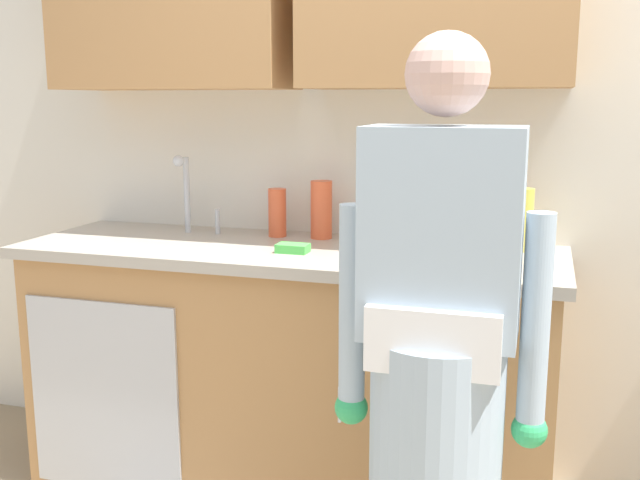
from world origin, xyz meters
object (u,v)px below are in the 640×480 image
at_px(bottle_water_short, 321,210).
at_px(sponge, 293,248).
at_px(cup_by_sink, 449,252).
at_px(person_at_sink, 436,406).
at_px(sink, 180,243).
at_px(knife_on_counter, 418,245).
at_px(bottle_water_tall, 494,211).
at_px(bottle_cleaner_spray, 277,213).
at_px(bottle_dish_liquid, 523,220).

bearing_deg(bottle_water_short, sponge, -93.34).
height_order(bottle_water_short, cup_by_sink, bottle_water_short).
height_order(person_at_sink, bottle_water_short, person_at_sink).
bearing_deg(sink, knife_on_counter, 8.60).
xyz_separation_m(bottle_water_tall, bottle_water_short, (-0.64, -0.02, -0.02)).
height_order(sink, bottle_cleaner_spray, sink).
bearing_deg(knife_on_counter, person_at_sink, 45.28).
bearing_deg(person_at_sink, sink, 147.54).
bearing_deg(bottle_dish_liquid, person_at_sink, -101.28).
relative_size(bottle_dish_liquid, sponge, 2.00).
xyz_separation_m(sink, knife_on_counter, (0.89, 0.13, 0.02)).
distance_m(bottle_water_tall, bottle_water_short, 0.64).
distance_m(cup_by_sink, knife_on_counter, 0.35).
relative_size(bottle_cleaner_spray, sponge, 1.69).
bearing_deg(sink, bottle_dish_liquid, 7.30).
distance_m(sink, person_at_sink, 1.30).
distance_m(person_at_sink, bottle_water_tall, 0.96).
distance_m(bottle_cleaner_spray, knife_on_counter, 0.56).
bearing_deg(sink, person_at_sink, -32.46).
height_order(bottle_cleaner_spray, knife_on_counter, bottle_cleaner_spray).
xyz_separation_m(sink, person_at_sink, (1.08, -0.69, -0.23)).
bearing_deg(cup_by_sink, knife_on_counter, 116.15).
bearing_deg(cup_by_sink, person_at_sink, -85.17).
distance_m(bottle_dish_liquid, bottle_water_short, 0.74).
bearing_deg(knife_on_counter, cup_by_sink, 58.12).
bearing_deg(bottle_dish_liquid, knife_on_counter, -175.90).
bearing_deg(person_at_sink, sponge, 135.39).
relative_size(sink, sponge, 4.55).
xyz_separation_m(bottle_cleaner_spray, sponge, (0.16, -0.27, -0.08)).
xyz_separation_m(bottle_dish_liquid, bottle_water_short, (-0.74, 0.02, 0.00)).
bearing_deg(sponge, sink, 167.85).
xyz_separation_m(cup_by_sink, knife_on_counter, (-0.15, 0.31, -0.05)).
bearing_deg(bottle_water_short, cup_by_sink, -33.61).
bearing_deg(bottle_cleaner_spray, knife_on_counter, -3.31).
height_order(bottle_dish_liquid, cup_by_sink, bottle_dish_liquid).
distance_m(person_at_sink, bottle_water_short, 1.10).
height_order(bottle_dish_liquid, bottle_water_short, same).
distance_m(bottle_water_tall, bottle_dish_liquid, 0.11).
bearing_deg(bottle_cleaner_spray, person_at_sink, -48.80).
distance_m(bottle_water_short, knife_on_counter, 0.40).
distance_m(bottle_dish_liquid, cup_by_sink, 0.40).
relative_size(sink, bottle_cleaner_spray, 2.69).
xyz_separation_m(bottle_cleaner_spray, cup_by_sink, (0.70, -0.34, -0.04)).
bearing_deg(bottle_cleaner_spray, bottle_dish_liquid, -0.37).
bearing_deg(bottle_water_short, bottle_cleaner_spray, -175.88).
relative_size(person_at_sink, sponge, 14.73).
distance_m(bottle_dish_liquid, sponge, 0.81).
relative_size(bottle_water_tall, bottle_cleaner_spray, 1.39).
distance_m(bottle_cleaner_spray, cup_by_sink, 0.78).
relative_size(bottle_water_short, sponge, 2.00).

